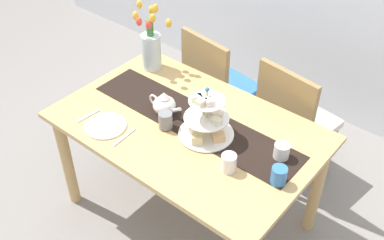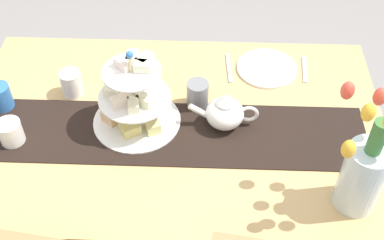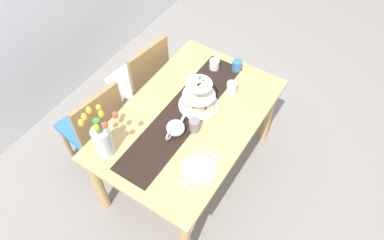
{
  "view_description": "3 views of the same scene",
  "coord_description": "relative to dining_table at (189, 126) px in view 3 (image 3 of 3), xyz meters",
  "views": [
    {
      "loc": [
        1.26,
        -1.49,
        2.36
      ],
      "look_at": [
        0.06,
        -0.03,
        0.82
      ],
      "focal_mm": 43.2,
      "sensor_mm": 36.0,
      "label": 1
    },
    {
      "loc": [
        -0.1,
        1.2,
        2.0
      ],
      "look_at": [
        -0.06,
        0.05,
        0.81
      ],
      "focal_mm": 47.46,
      "sensor_mm": 36.0,
      "label": 2
    },
    {
      "loc": [
        -1.36,
        -0.9,
        2.79
      ],
      "look_at": [
        -0.07,
        -0.07,
        0.82
      ],
      "focal_mm": 33.82,
      "sensor_mm": 36.0,
      "label": 3
    }
  ],
  "objects": [
    {
      "name": "ground_plane",
      "position": [
        0.0,
        0.0,
        -0.63
      ],
      "size": [
        8.0,
        8.0,
        0.0
      ],
      "primitive_type": "plane",
      "color": "gray"
    },
    {
      "name": "mug_orange",
      "position": [
        0.61,
        -0.06,
        0.16
      ],
      "size": [
        0.08,
        0.08,
        0.09
      ],
      "primitive_type": "cylinder",
      "color": "#3370B7",
      "rests_on": "dining_table"
    },
    {
      "name": "teapot",
      "position": [
        -0.17,
        0.0,
        0.17
      ],
      "size": [
        0.24,
        0.13,
        0.14
      ],
      "color": "white",
      "rests_on": "table_runner"
    },
    {
      "name": "cream_jug",
      "position": [
        0.53,
        0.1,
        0.15
      ],
      "size": [
        0.08,
        0.08,
        0.08
      ],
      "primitive_type": "cylinder",
      "color": "white",
      "rests_on": "dining_table"
    },
    {
      "name": "mug_white_text",
      "position": [
        0.38,
        -0.14,
        0.16
      ],
      "size": [
        0.08,
        0.08,
        0.09
      ],
      "primitive_type": "cylinder",
      "color": "white",
      "rests_on": "dining_table"
    },
    {
      "name": "table_runner",
      "position": [
        0.0,
        0.05,
        0.11
      ],
      "size": [
        1.3,
        0.29,
        0.0
      ],
      "primitive_type": "cube",
      "color": "black",
      "rests_on": "dining_table"
    },
    {
      "name": "knife_left",
      "position": [
        -0.19,
        -0.3,
        0.11
      ],
      "size": [
        0.03,
        0.17,
        0.01
      ],
      "primitive_type": "cube",
      "rotation": [
        0.0,
        0.0,
        0.07
      ],
      "color": "silver",
      "rests_on": "dining_table"
    },
    {
      "name": "tiered_cake_stand",
      "position": [
        0.13,
        -0.0,
        0.21
      ],
      "size": [
        0.3,
        0.3,
        0.3
      ],
      "color": "beige",
      "rests_on": "table_runner"
    },
    {
      "name": "dining_table",
      "position": [
        0.0,
        0.0,
        0.0
      ],
      "size": [
        1.45,
        0.93,
        0.74
      ],
      "color": "tan",
      "rests_on": "ground_plane"
    },
    {
      "name": "chair_left",
      "position": [
        -0.32,
        0.69,
        -0.13
      ],
      "size": [
        0.48,
        0.48,
        0.91
      ],
      "color": "olive",
      "rests_on": "ground_plane"
    },
    {
      "name": "chair_right",
      "position": [
        0.3,
        0.69,
        -0.13
      ],
      "size": [
        0.48,
        0.48,
        0.91
      ],
      "color": "olive",
      "rests_on": "ground_plane"
    },
    {
      "name": "dinner_plate_left",
      "position": [
        -0.34,
        -0.3,
        0.12
      ],
      "size": [
        0.23,
        0.23,
        0.01
      ],
      "primitive_type": "cylinder",
      "color": "white",
      "rests_on": "dining_table"
    },
    {
      "name": "tulip_vase",
      "position": [
        -0.55,
        0.3,
        0.27
      ],
      "size": [
        0.22,
        0.19,
        0.43
      ],
      "color": "silver",
      "rests_on": "dining_table"
    },
    {
      "name": "mug_grey",
      "position": [
        -0.08,
        -0.09,
        0.16
      ],
      "size": [
        0.08,
        0.08,
        0.09
      ],
      "primitive_type": "cylinder",
      "color": "slate",
      "rests_on": "table_runner"
    },
    {
      "name": "fork_left",
      "position": [
        -0.48,
        -0.3,
        0.11
      ],
      "size": [
        0.03,
        0.15,
        0.01
      ],
      "primitive_type": "cube",
      "rotation": [
        0.0,
        0.0,
        -0.08
      ],
      "color": "silver",
      "rests_on": "dining_table"
    }
  ]
}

